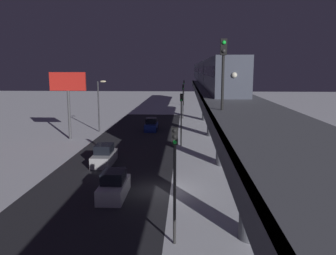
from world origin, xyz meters
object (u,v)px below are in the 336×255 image
(rail_signal, at_px, (223,62))
(sedan_silver, at_px, (104,156))
(sedan_white, at_px, (114,186))
(commercial_billboard, at_px, (68,88))
(subway_train, at_px, (207,72))
(traffic_light_near, at_px, (175,169))
(traffic_light_far, at_px, (183,96))
(traffic_light_mid, at_px, (181,112))
(sedan_blue, at_px, (151,126))
(traffic_light_distant, at_px, (184,89))

(rail_signal, relative_size, sedan_silver, 0.88)
(sedan_white, relative_size, commercial_billboard, 0.48)
(sedan_silver, distance_m, commercial_billboard, 15.37)
(subway_train, xyz_separation_m, sedan_white, (8.94, 39.84, -7.98))
(traffic_light_near, relative_size, traffic_light_far, 1.00)
(subway_train, bearing_deg, traffic_light_mid, 79.30)
(commercial_billboard, bearing_deg, rail_signal, 124.90)
(traffic_light_mid, bearing_deg, sedan_blue, -66.04)
(traffic_light_far, bearing_deg, traffic_light_near, 90.00)
(traffic_light_near, bearing_deg, subway_train, -95.20)
(subway_train, height_order, sedan_blue, subway_train)
(sedan_blue, bearing_deg, sedan_silver, -98.36)
(sedan_blue, height_order, traffic_light_near, traffic_light_near)
(sedan_white, xyz_separation_m, traffic_light_near, (-4.70, 6.81, 3.40))
(rail_signal, distance_m, sedan_blue, 34.25)
(traffic_light_mid, distance_m, traffic_light_far, 24.19)
(sedan_silver, bearing_deg, traffic_light_far, -102.93)
(sedan_white, relative_size, traffic_light_distant, 0.67)
(sedan_blue, xyz_separation_m, commercial_billboard, (10.26, 7.03, 6.04))
(sedan_white, bearing_deg, traffic_light_mid, 74.87)
(sedan_blue, xyz_separation_m, traffic_light_mid, (-4.70, 10.58, 3.41))
(rail_signal, height_order, sedan_silver, rail_signal)
(sedan_blue, height_order, traffic_light_mid, traffic_light_mid)
(sedan_blue, bearing_deg, traffic_light_near, -82.30)
(sedan_silver, bearing_deg, sedan_white, 107.44)
(subway_train, height_order, traffic_light_distant, subway_train)
(traffic_light_far, distance_m, traffic_light_distant, 24.19)
(traffic_light_mid, bearing_deg, commercial_billboard, -13.34)
(traffic_light_mid, bearing_deg, traffic_light_distant, -90.00)
(sedan_blue, relative_size, traffic_light_mid, 0.63)
(traffic_light_distant, distance_m, commercial_billboard, 47.33)
(subway_train, xyz_separation_m, traffic_light_near, (4.24, 46.64, -4.58))
(sedan_white, relative_size, traffic_light_near, 0.67)
(traffic_light_mid, xyz_separation_m, traffic_light_far, (0.00, -24.19, 0.00))
(traffic_light_mid, bearing_deg, sedan_silver, 48.47)
(rail_signal, relative_size, traffic_light_mid, 0.62)
(traffic_light_distant, bearing_deg, sedan_blue, 82.91)
(sedan_white, distance_m, traffic_light_distant, 66.02)
(rail_signal, xyz_separation_m, traffic_light_near, (2.63, 2.52, -5.52))
(subway_train, xyz_separation_m, commercial_billboard, (19.20, 18.91, -1.95))
(sedan_white, bearing_deg, subway_train, 77.35)
(subway_train, relative_size, traffic_light_distant, 11.57)
(rail_signal, distance_m, traffic_light_far, 46.26)
(traffic_light_mid, bearing_deg, subway_train, -100.70)
(sedan_silver, distance_m, traffic_light_mid, 11.81)
(traffic_light_distant, bearing_deg, sedan_silver, 82.48)
(sedan_white, bearing_deg, sedan_silver, 107.44)
(subway_train, distance_m, traffic_light_far, 6.48)
(sedan_silver, height_order, traffic_light_mid, traffic_light_mid)
(traffic_light_mid, relative_size, commercial_billboard, 0.72)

